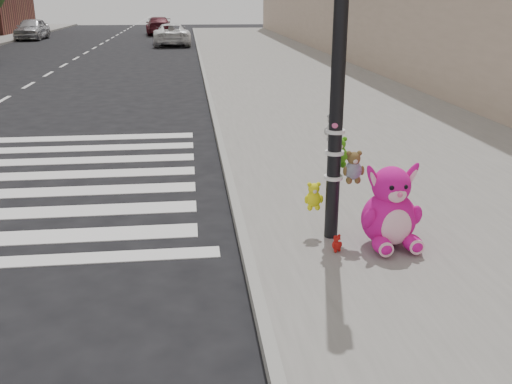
{
  "coord_description": "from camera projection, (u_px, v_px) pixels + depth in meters",
  "views": [
    {
      "loc": [
        0.96,
        -4.41,
        2.9
      ],
      "look_at": [
        1.69,
        1.78,
        0.75
      ],
      "focal_mm": 40.0,
      "sensor_mm": 36.0,
      "label": 1
    }
  ],
  "objects": [
    {
      "name": "ground",
      "position": [
        88.0,
        346.0,
        4.98
      ],
      "size": [
        120.0,
        120.0,
        0.0
      ],
      "primitive_type": "plane",
      "color": "black",
      "rests_on": "ground"
    },
    {
      "name": "sidewalk_near",
      "position": [
        345.0,
        110.0,
        14.9
      ],
      "size": [
        7.0,
        80.0,
        0.14
      ],
      "primitive_type": "cube",
      "color": "slate",
      "rests_on": "ground"
    },
    {
      "name": "curb_edge",
      "position": [
        213.0,
        113.0,
        14.52
      ],
      "size": [
        0.12,
        80.0,
        0.15
      ],
      "primitive_type": "cube",
      "color": "gray",
      "rests_on": "ground"
    },
    {
      "name": "signal_pole",
      "position": [
        338.0,
        98.0,
        6.38
      ],
      "size": [
        0.67,
        0.49,
        4.0
      ],
      "color": "black",
      "rests_on": "sidewalk_near"
    },
    {
      "name": "pink_bunny",
      "position": [
        390.0,
        212.0,
        6.53
      ],
      "size": [
        0.71,
        0.76,
        1.01
      ],
      "rotation": [
        0.0,
        0.0,
        0.07
      ],
      "color": "#D5118C",
      "rests_on": "sidewalk_near"
    },
    {
      "name": "red_teddy",
      "position": [
        337.0,
        243.0,
        6.46
      ],
      "size": [
        0.17,
        0.15,
        0.21
      ],
      "primitive_type": null,
      "rotation": [
        0.0,
        0.0,
        0.49
      ],
      "color": "#B41612",
      "rests_on": "sidewalk_near"
    },
    {
      "name": "car_white_near",
      "position": [
        171.0,
        34.0,
        35.19
      ],
      "size": [
        2.43,
        4.83,
        1.31
      ],
      "primitive_type": "imported",
      "rotation": [
        0.0,
        0.0,
        3.19
      ],
      "color": "white",
      "rests_on": "ground"
    },
    {
      "name": "car_maroon_near",
      "position": [
        159.0,
        26.0,
        44.83
      ],
      "size": [
        2.32,
        4.87,
        1.37
      ],
      "primitive_type": "imported",
      "rotation": [
        0.0,
        0.0,
        3.23
      ],
      "color": "#501720",
      "rests_on": "ground"
    },
    {
      "name": "car_silver_deep",
      "position": [
        32.0,
        29.0,
        39.81
      ],
      "size": [
        1.79,
        4.34,
        1.47
      ],
      "primitive_type": "imported",
      "rotation": [
        0.0,
        0.0,
        -0.01
      ],
      "color": "#BABBBF",
      "rests_on": "ground"
    }
  ]
}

